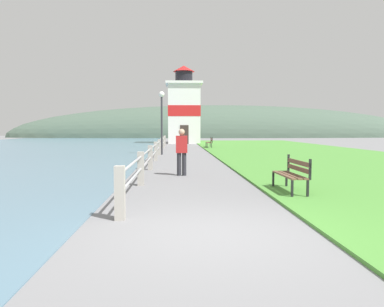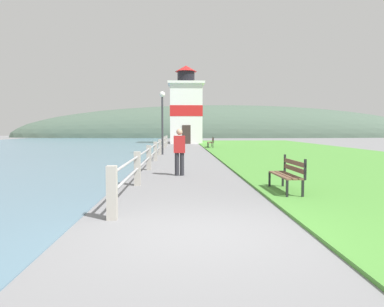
{
  "view_description": "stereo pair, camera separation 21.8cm",
  "coord_description": "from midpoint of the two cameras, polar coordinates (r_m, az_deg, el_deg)",
  "views": [
    {
      "loc": [
        -0.59,
        -5.71,
        1.65
      ],
      "look_at": [
        0.3,
        14.37,
        0.3
      ],
      "focal_mm": 35.0,
      "sensor_mm": 36.0,
      "label": 1
    },
    {
      "loc": [
        -0.37,
        -5.72,
        1.65
      ],
      "look_at": [
        0.3,
        14.37,
        0.3
      ],
      "focal_mm": 35.0,
      "sensor_mm": 36.0,
      "label": 2
    }
  ],
  "objects": [
    {
      "name": "ground_plane",
      "position": [
        5.97,
        2.2,
        -12.22
      ],
      "size": [
        160.0,
        160.0,
        0.0
      ],
      "primitive_type": "plane",
      "color": "slate"
    },
    {
      "name": "grass_verge",
      "position": [
        24.55,
        16.9,
        -0.11
      ],
      "size": [
        12.0,
        52.13,
        0.06
      ],
      "color": "#4C8E38",
      "rests_on": "ground_plane"
    },
    {
      "name": "seawall_railing",
      "position": [
        21.04,
        -5.57,
        0.88
      ],
      "size": [
        0.18,
        28.72,
        0.98
      ],
      "color": "#A8A399",
      "rests_on": "ground_plane"
    },
    {
      "name": "park_bench_near",
      "position": [
        9.81,
        14.48,
        -2.8
      ],
      "size": [
        0.5,
        1.64,
        0.94
      ],
      "rotation": [
        0.0,
        0.0,
        3.16
      ],
      "color": "brown",
      "rests_on": "ground_plane"
    },
    {
      "name": "park_bench_midway",
      "position": [
        31.56,
        2.53,
        1.83
      ],
      "size": [
        0.54,
        1.99,
        0.94
      ],
      "rotation": [
        0.0,
        0.0,
        3.11
      ],
      "color": "brown",
      "rests_on": "ground_plane"
    },
    {
      "name": "lighthouse",
      "position": [
        41.56,
        -1.39,
        6.71
      ],
      "size": [
        3.96,
        3.96,
        8.53
      ],
      "color": "white",
      "rests_on": "ground_plane"
    },
    {
      "name": "person_strolling",
      "position": [
        13.06,
        -2.07,
        0.49
      ],
      "size": [
        0.4,
        0.22,
        1.64
      ],
      "rotation": [
        0.0,
        0.0,
        1.57
      ],
      "color": "#28282D",
      "rests_on": "ground_plane"
    },
    {
      "name": "lamp_post",
      "position": [
        23.63,
        -4.9,
        6.47
      ],
      "size": [
        0.36,
        0.36,
        3.96
      ],
      "color": "#333338",
      "rests_on": "ground_plane"
    },
    {
      "name": "distant_hillside",
      "position": [
        71.0,
        4.32,
        2.5
      ],
      "size": [
        80.0,
        16.0,
        12.0
      ],
      "color": "#475B4C",
      "rests_on": "ground_plane"
    }
  ]
}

